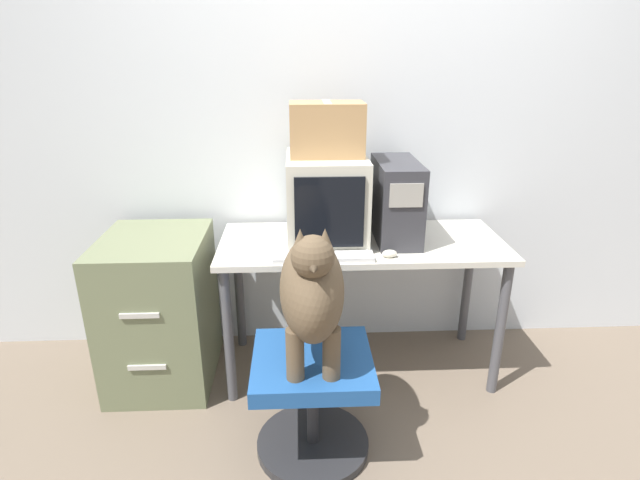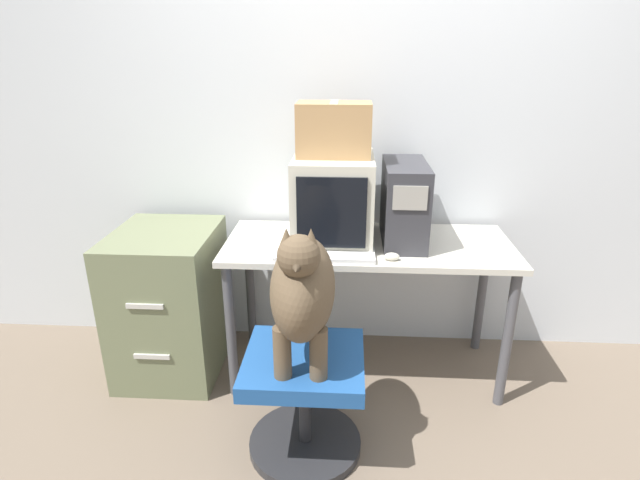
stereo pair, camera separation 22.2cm
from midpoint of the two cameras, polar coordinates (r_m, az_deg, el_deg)
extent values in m
plane|color=#6B5B4C|center=(2.65, 7.65, -18.12)|extent=(12.00, 12.00, 0.00)
cube|color=silver|center=(2.75, 8.06, 13.16)|extent=(8.00, 0.05, 2.60)
cube|color=beige|center=(2.54, 8.01, -0.61)|extent=(1.44, 0.60, 0.03)
cylinder|color=#4C4C51|center=(2.52, -7.65, -10.41)|extent=(0.05, 0.05, 0.72)
cylinder|color=#4C4C51|center=(2.63, 22.95, -10.61)|extent=(0.05, 0.05, 0.72)
cylinder|color=#4C4C51|center=(2.95, -5.85, -5.34)|extent=(0.05, 0.05, 0.72)
cylinder|color=#4C4C51|center=(3.05, 20.03, -5.72)|extent=(0.05, 0.05, 0.72)
cube|color=beige|center=(2.49, 4.09, 4.71)|extent=(0.39, 0.46, 0.43)
cube|color=black|center=(2.27, 4.13, 3.03)|extent=(0.32, 0.01, 0.33)
cube|color=#333338|center=(2.53, 12.09, 4.16)|extent=(0.21, 0.45, 0.40)
cube|color=#9E998E|center=(2.29, 13.03, 4.64)|extent=(0.15, 0.01, 0.11)
cube|color=silver|center=(2.33, 3.28, -1.73)|extent=(0.47, 0.17, 0.02)
cube|color=silver|center=(2.33, 3.29, -1.41)|extent=(0.43, 0.14, 0.00)
ellipsoid|color=beige|center=(2.33, 10.93, -1.94)|extent=(0.07, 0.04, 0.04)
cylinder|color=#262628|center=(2.40, 1.14, -22.24)|extent=(0.50, 0.50, 0.04)
cylinder|color=#262628|center=(2.27, 1.18, -18.50)|extent=(0.05, 0.05, 0.37)
cube|color=#1E4C8C|center=(2.14, 1.23, -13.97)|extent=(0.50, 0.46, 0.07)
ellipsoid|color=brown|center=(1.96, 1.31, -5.56)|extent=(0.25, 0.51, 0.39)
cylinder|color=brown|center=(1.95, -1.00, -12.80)|extent=(0.07, 0.07, 0.22)
cylinder|color=brown|center=(1.94, 3.19, -12.92)|extent=(0.07, 0.07, 0.22)
sphere|color=brown|center=(1.75, 1.18, -1.93)|extent=(0.16, 0.16, 0.16)
cone|color=#3E3123|center=(1.69, 1.08, -3.24)|extent=(0.07, 0.08, 0.07)
cone|color=brown|center=(1.73, -0.22, 0.23)|extent=(0.06, 0.06, 0.07)
cone|color=brown|center=(1.73, 2.64, 0.17)|extent=(0.06, 0.06, 0.07)
torus|color=red|center=(1.79, 1.19, -3.42)|extent=(0.11, 0.11, 0.02)
cube|color=#6B7251|center=(2.78, -14.60, -6.92)|extent=(0.51, 0.60, 0.80)
cube|color=beige|center=(2.46, -16.99, -7.33)|extent=(0.18, 0.01, 0.02)
cube|color=beige|center=(2.60, -16.33, -12.74)|extent=(0.18, 0.01, 0.02)
cube|color=#A87F51|center=(2.42, 4.30, 12.45)|extent=(0.35, 0.22, 0.25)
cube|color=beige|center=(2.41, 4.38, 15.44)|extent=(0.04, 0.22, 0.00)
camera|label=1|loc=(0.11, -87.14, 1.10)|focal=28.00mm
camera|label=2|loc=(0.11, 92.86, -1.10)|focal=28.00mm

